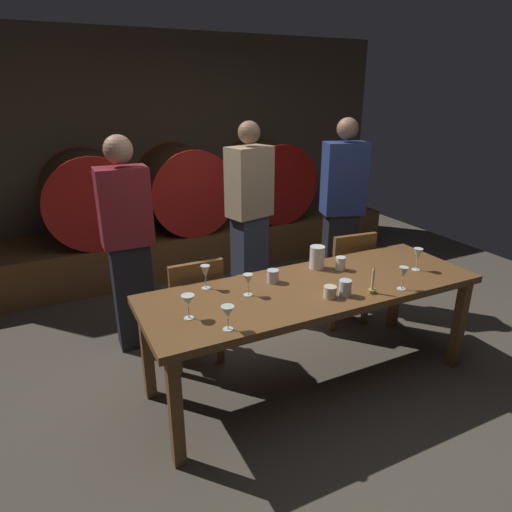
{
  "coord_description": "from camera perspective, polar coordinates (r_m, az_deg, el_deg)",
  "views": [
    {
      "loc": [
        -1.49,
        -2.44,
        2.03
      ],
      "look_at": [
        -0.1,
        0.39,
        0.83
      ],
      "focal_mm": 31.15,
      "sensor_mm": 36.0,
      "label": 1
    }
  ],
  "objects": [
    {
      "name": "ground_plane",
      "position": [
        3.5,
        4.41,
        -14.7
      ],
      "size": [
        7.37,
        7.37,
        0.0
      ],
      "primitive_type": "plane",
      "color": "#4C443A"
    },
    {
      "name": "back_wall",
      "position": [
        5.7,
        -11.11,
        13.27
      ],
      "size": [
        5.67,
        0.24,
        2.64
      ],
      "primitive_type": "cube",
      "color": "brown",
      "rests_on": "ground"
    },
    {
      "name": "barrel_shelf",
      "position": [
        5.43,
        -8.76,
        1.28
      ],
      "size": [
        5.1,
        0.9,
        0.48
      ],
      "primitive_type": "cube",
      "color": "brown",
      "rests_on": "ground"
    },
    {
      "name": "wine_barrel_left",
      "position": [
        5.04,
        -20.66,
        7.11
      ],
      "size": [
        0.95,
        0.85,
        0.95
      ],
      "color": "#513319",
      "rests_on": "barrel_shelf"
    },
    {
      "name": "wine_barrel_center",
      "position": [
        5.23,
        -9.29,
        8.63
      ],
      "size": [
        0.95,
        0.85,
        0.95
      ],
      "color": "#513319",
      "rests_on": "barrel_shelf"
    },
    {
      "name": "wine_barrel_right",
      "position": [
        5.63,
        1.3,
        9.73
      ],
      "size": [
        0.95,
        0.85,
        0.95
      ],
      "color": "brown",
      "rests_on": "barrel_shelf"
    },
    {
      "name": "dining_table",
      "position": [
        3.09,
        7.37,
        -5.05
      ],
      "size": [
        2.35,
        0.79,
        0.76
      ],
      "color": "brown",
      "rests_on": "ground"
    },
    {
      "name": "chair_left",
      "position": [
        3.39,
        -8.02,
        -6.42
      ],
      "size": [
        0.4,
        0.4,
        0.88
      ],
      "rotation": [
        0.0,
        0.0,
        3.14
      ],
      "color": "brown",
      "rests_on": "ground"
    },
    {
      "name": "chair_right",
      "position": [
        4.02,
        11.44,
        -2.2
      ],
      "size": [
        0.44,
        0.44,
        0.88
      ],
      "rotation": [
        0.0,
        0.0,
        3.05
      ],
      "color": "brown",
      "rests_on": "ground"
    },
    {
      "name": "guest_left",
      "position": [
        3.6,
        -16.08,
        1.43
      ],
      "size": [
        0.38,
        0.25,
        1.72
      ],
      "rotation": [
        0.0,
        0.0,
        3.13
      ],
      "color": "black",
      "rests_on": "ground"
    },
    {
      "name": "guest_center",
      "position": [
        4.04,
        -0.84,
        4.7
      ],
      "size": [
        0.43,
        0.33,
        1.77
      ],
      "rotation": [
        0.0,
        0.0,
        3.4
      ],
      "color": "#33384C",
      "rests_on": "ground"
    },
    {
      "name": "guest_right",
      "position": [
        4.32,
        10.95,
        5.48
      ],
      "size": [
        0.43,
        0.34,
        1.79
      ],
      "rotation": [
        0.0,
        0.0,
        2.83
      ],
      "color": "black",
      "rests_on": "ground"
    },
    {
      "name": "candle_center",
      "position": [
        3.01,
        14.7,
        -3.71
      ],
      "size": [
        0.05,
        0.05,
        0.19
      ],
      "color": "olive",
      "rests_on": "dining_table"
    },
    {
      "name": "pitcher",
      "position": [
        3.32,
        7.85,
        -0.18
      ],
      "size": [
        0.11,
        0.11,
        0.17
      ],
      "color": "white",
      "rests_on": "dining_table"
    },
    {
      "name": "wine_glass_far_left",
      "position": [
        2.6,
        -8.73,
        -5.76
      ],
      "size": [
        0.08,
        0.08,
        0.15
      ],
      "color": "silver",
      "rests_on": "dining_table"
    },
    {
      "name": "wine_glass_left",
      "position": [
        2.46,
        -3.65,
        -7.25
      ],
      "size": [
        0.08,
        0.08,
        0.14
      ],
      "color": "silver",
      "rests_on": "dining_table"
    },
    {
      "name": "wine_glass_center_left",
      "position": [
        2.97,
        -6.52,
        -2.12
      ],
      "size": [
        0.06,
        0.06,
        0.17
      ],
      "color": "silver",
      "rests_on": "dining_table"
    },
    {
      "name": "wine_glass_center_right",
      "position": [
        2.85,
        -1.04,
        -3.13
      ],
      "size": [
        0.06,
        0.06,
        0.15
      ],
      "color": "silver",
      "rests_on": "dining_table"
    },
    {
      "name": "wine_glass_right",
      "position": [
        3.09,
        18.39,
        -2.11
      ],
      "size": [
        0.06,
        0.06,
        0.16
      ],
      "color": "silver",
      "rests_on": "dining_table"
    },
    {
      "name": "wine_glass_far_right",
      "position": [
        3.46,
        20.06,
        0.14
      ],
      "size": [
        0.07,
        0.07,
        0.17
      ],
      "color": "white",
      "rests_on": "dining_table"
    },
    {
      "name": "cup_far_left",
      "position": [
        3.07,
        2.18,
        -2.6
      ],
      "size": [
        0.08,
        0.08,
        0.09
      ],
      "primitive_type": "cylinder",
      "color": "silver",
      "rests_on": "dining_table"
    },
    {
      "name": "cup_center_left",
      "position": [
        2.89,
        9.48,
        -4.58
      ],
      "size": [
        0.08,
        0.08,
        0.08
      ],
      "primitive_type": "cylinder",
      "color": "beige",
      "rests_on": "dining_table"
    },
    {
      "name": "cup_center_right",
      "position": [
        2.93,
        11.37,
        -4.04
      ],
      "size": [
        0.08,
        0.08,
        0.11
      ],
      "primitive_type": "cylinder",
      "color": "silver",
      "rests_on": "dining_table"
    },
    {
      "name": "cup_far_right",
      "position": [
        3.33,
        10.79,
        -0.95
      ],
      "size": [
        0.07,
        0.07,
        0.1
      ],
      "primitive_type": "cylinder",
      "color": "white",
      "rests_on": "dining_table"
    }
  ]
}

